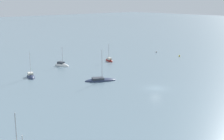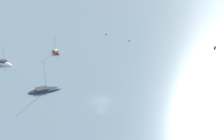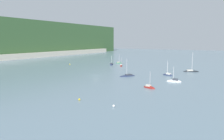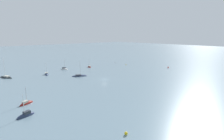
% 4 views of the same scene
% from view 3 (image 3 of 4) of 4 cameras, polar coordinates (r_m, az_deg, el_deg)
% --- Properties ---
extents(ground_plane, '(600.00, 600.00, 0.00)m').
position_cam_3_polar(ground_plane, '(102.01, -4.25, -1.39)').
color(ground_plane, slate).
extents(sailboat_0, '(3.98, 4.62, 7.39)m').
position_cam_3_polar(sailboat_0, '(154.25, 1.79, 1.78)').
color(sailboat_0, '#2D6647').
rests_on(sailboat_0, ground_plane).
extents(sailboat_1, '(2.99, 6.02, 6.88)m').
position_cam_3_polar(sailboat_1, '(89.38, 15.91, -2.91)').
color(sailboat_1, white).
rests_on(sailboat_1, ground_plane).
extents(sailboat_2, '(3.51, 5.69, 7.50)m').
position_cam_3_polar(sailboat_2, '(104.53, 14.37, -1.33)').
color(sailboat_2, '#232D4C').
rests_on(sailboat_2, ground_plane).
extents(sailboat_3, '(4.91, 3.02, 6.24)m').
position_cam_3_polar(sailboat_3, '(137.56, 2.41, 1.05)').
color(sailboat_3, maroon).
rests_on(sailboat_3, ground_plane).
extents(sailboat_4, '(5.18, 2.59, 7.12)m').
position_cam_3_polar(sailboat_4, '(144.20, -0.14, 1.37)').
color(sailboat_4, '#232D4C').
rests_on(sailboat_4, ground_plane).
extents(sailboat_5, '(2.79, 4.98, 6.51)m').
position_cam_3_polar(sailboat_5, '(75.85, 9.69, -4.60)').
color(sailboat_5, maroon).
rests_on(sailboat_5, ground_plane).
extents(sailboat_6, '(8.49, 6.41, 8.54)m').
position_cam_3_polar(sailboat_6, '(99.51, 4.08, -1.58)').
color(sailboat_6, '#232D4C').
rests_on(sailboat_6, ground_plane).
extents(sailboat_7, '(5.54, 8.22, 10.93)m').
position_cam_3_polar(sailboat_7, '(120.28, 19.92, -0.38)').
color(sailboat_7, black).
rests_on(sailboat_7, ground_plane).
extents(mooring_buoy_0, '(0.54, 0.54, 0.54)m').
position_cam_3_polar(mooring_buoy_0, '(60.43, -8.53, -7.61)').
color(mooring_buoy_0, yellow).
rests_on(mooring_buoy_0, ground_plane).
extents(mooring_buoy_1, '(0.73, 0.73, 0.73)m').
position_cam_3_polar(mooring_buoy_1, '(147.64, -10.95, 1.48)').
color(mooring_buoy_1, yellow).
rests_on(mooring_buoy_1, ground_plane).
extents(mooring_buoy_3, '(0.60, 0.60, 0.60)m').
position_cam_3_polar(mooring_buoy_3, '(54.06, 0.44, -9.35)').
color(mooring_buoy_3, white).
rests_on(mooring_buoy_3, ground_plane).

